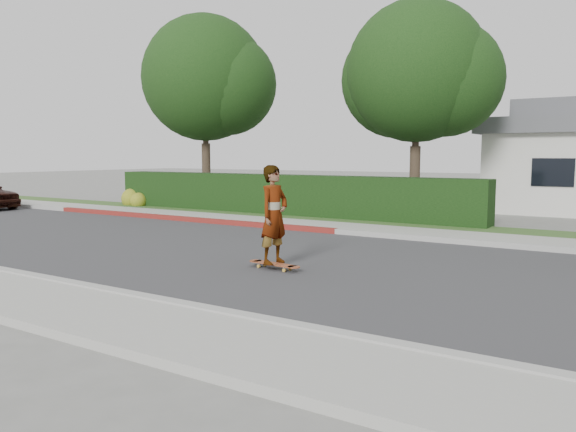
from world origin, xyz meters
name	(u,v)px	position (x,y,z in m)	size (l,w,h in m)	color
ground	(215,252)	(0.00, 0.00, 0.00)	(120.00, 120.00, 0.00)	slate
road	(215,252)	(0.00, 0.00, 0.01)	(60.00, 8.00, 0.01)	#2D2D30
curb_near	(58,283)	(0.00, -4.10, 0.07)	(60.00, 0.20, 0.15)	#9E9E99
sidewalk_near	(6,295)	(0.00, -5.00, 0.06)	(60.00, 1.60, 0.12)	gray
curb_far	(306,229)	(0.00, 4.10, 0.07)	(60.00, 0.20, 0.15)	#9E9E99
curb_red_section	(178,218)	(-5.00, 4.10, 0.08)	(12.00, 0.21, 0.15)	maroon
sidewalk_far	(321,226)	(0.00, 5.00, 0.06)	(60.00, 1.60, 0.12)	gray
planting_strip	(344,221)	(0.00, 6.60, 0.05)	(60.00, 1.60, 0.10)	#2D4C1E
hedge	(278,195)	(-3.00, 7.20, 0.75)	(15.00, 1.00, 1.50)	black
flowering_shrub	(134,199)	(-10.01, 6.74, 0.33)	(1.40, 1.00, 0.90)	#2D4C19
tree_left	(208,82)	(-7.51, 8.69, 5.26)	(5.99, 5.21, 8.00)	#33261C
tree_center	(419,76)	(1.49, 9.19, 4.90)	(5.66, 4.84, 7.44)	#33261C
skateboard	(274,264)	(2.26, -0.94, 0.11)	(1.22, 0.37, 0.11)	gold
skateboarder	(274,215)	(2.26, -0.94, 1.07)	(0.69, 0.45, 1.90)	white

